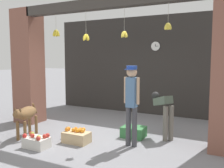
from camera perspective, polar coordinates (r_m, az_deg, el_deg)
ground_plane at (r=5.93m, az=-1.90°, el=-12.05°), size 60.00×60.00×0.00m
shop_back_wall at (r=8.26m, az=7.78°, el=4.20°), size 6.52×0.12×3.17m
shop_pillar_left at (r=7.49m, az=-18.57°, el=3.77°), size 0.70×0.60×3.17m
storefront_awning at (r=5.87m, az=-1.51°, el=17.67°), size 4.62×0.30×0.94m
dog at (r=6.11m, az=-19.08°, el=-6.62°), size 0.50×1.02×0.77m
shopkeeper at (r=5.14m, az=4.49°, el=-3.47°), size 0.34×0.28×1.68m
worker_stooping at (r=5.85m, az=11.76°, el=-5.60°), size 0.64×0.64×1.02m
fruit_crate_oranges at (r=5.59m, az=-8.11°, el=-11.77°), size 0.57×0.35×0.32m
fruit_crate_apples at (r=5.46m, az=-16.88°, el=-12.46°), size 0.51×0.33×0.30m
produce_box_green at (r=5.92m, az=4.95°, el=-10.84°), size 0.52×0.41×0.25m
water_bottle at (r=5.94m, az=-10.22°, el=-10.91°), size 0.08×0.08×0.25m
wall_clock at (r=8.09m, az=9.92°, el=8.51°), size 0.30×0.03×0.30m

